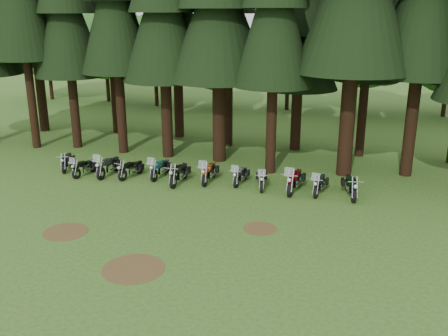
{
  "coord_description": "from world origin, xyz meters",
  "views": [
    {
      "loc": [
        8.32,
        -17.96,
        8.54
      ],
      "look_at": [
        1.65,
        5.0,
        1.0
      ],
      "focal_mm": 40.0,
      "sensor_mm": 36.0,
      "label": 1
    }
  ],
  "objects": [
    {
      "name": "decid_5",
      "position": [
        8.29,
        25.71,
        6.23
      ],
      "size": [
        8.45,
        8.21,
        10.56
      ],
      "color": "black",
      "rests_on": "ground"
    },
    {
      "name": "dirt_patch_0",
      "position": [
        -3.0,
        -2.0,
        0.01
      ],
      "size": [
        1.8,
        1.8,
        0.01
      ],
      "primitive_type": "cylinder",
      "color": "#4C3D1E",
      "rests_on": "ground"
    },
    {
      "name": "motorcycle_8",
      "position": [
        3.51,
        5.39,
        0.43
      ],
      "size": [
        0.66,
        2.04,
        1.28
      ],
      "rotation": [
        0.0,
        0.0,
        0.21
      ],
      "color": "black",
      "rests_on": "ground"
    },
    {
      "name": "motorcycle_7",
      "position": [
        2.33,
        5.71,
        0.42
      ],
      "size": [
        0.42,
        2.02,
        1.27
      ],
      "rotation": [
        0.0,
        0.0,
        -0.06
      ],
      "color": "black",
      "rests_on": "ground"
    },
    {
      "name": "decid_0",
      "position": [
        -22.1,
        25.26,
        5.9
      ],
      "size": [
        8.0,
        7.78,
        10.0
      ],
      "color": "black",
      "rests_on": "ground"
    },
    {
      "name": "decid_3",
      "position": [
        -4.71,
        25.13,
        4.51
      ],
      "size": [
        6.12,
        5.95,
        7.65
      ],
      "color": "black",
      "rests_on": "ground"
    },
    {
      "name": "motorcycle_6",
      "position": [
        0.67,
        5.56,
        0.49
      ],
      "size": [
        0.44,
        2.31,
        1.46
      ],
      "rotation": [
        0.0,
        0.0,
        0.03
      ],
      "color": "black",
      "rests_on": "ground"
    },
    {
      "name": "motorcycle_3",
      "position": [
        -3.56,
        5.1,
        0.43
      ],
      "size": [
        0.56,
        2.03,
        0.84
      ],
      "rotation": [
        0.0,
        0.0,
        -0.21
      ],
      "color": "black",
      "rests_on": "ground"
    },
    {
      "name": "motorcycle_0",
      "position": [
        -7.67,
        5.36,
        0.44
      ],
      "size": [
        0.87,
        2.01,
        0.86
      ],
      "rotation": [
        0.0,
        0.0,
        0.36
      ],
      "color": "black",
      "rests_on": "ground"
    },
    {
      "name": "motorcycle_5",
      "position": [
        -0.74,
        4.9,
        0.49
      ],
      "size": [
        0.33,
        2.36,
        0.96
      ],
      "rotation": [
        0.0,
        0.0,
        0.01
      ],
      "color": "black",
      "rests_on": "ground"
    },
    {
      "name": "pine_back_4",
      "position": [
        4.04,
        13.25,
        8.25
      ],
      "size": [
        4.94,
        4.94,
        13.78
      ],
      "color": "black",
      "rests_on": "ground"
    },
    {
      "name": "decid_1",
      "position": [
        -15.99,
        25.76,
        5.83
      ],
      "size": [
        7.91,
        7.69,
        9.88
      ],
      "color": "black",
      "rests_on": "ground"
    },
    {
      "name": "decid_4",
      "position": [
        1.58,
        26.32,
        4.37
      ],
      "size": [
        5.93,
        5.76,
        7.41
      ],
      "color": "black",
      "rests_on": "ground"
    },
    {
      "name": "dirt_patch_2",
      "position": [
        1.0,
        -4.0,
        0.01
      ],
      "size": [
        2.2,
        2.2,
        0.01
      ],
      "primitive_type": "cylinder",
      "color": "#4C3D1E",
      "rests_on": "ground"
    },
    {
      "name": "motorcycle_9",
      "position": [
        5.18,
        5.35,
        0.53
      ],
      "size": [
        0.56,
        2.51,
        1.57
      ],
      "rotation": [
        0.0,
        0.0,
        -0.09
      ],
      "color": "black",
      "rests_on": "ground"
    },
    {
      "name": "motorcycle_2",
      "position": [
        -4.88,
        5.03,
        0.49
      ],
      "size": [
        0.44,
        2.35,
        1.48
      ],
      "rotation": [
        0.0,
        0.0,
        -0.03
      ],
      "color": "black",
      "rests_on": "ground"
    },
    {
      "name": "motorcycle_1",
      "position": [
        -6.13,
        4.68,
        0.42
      ],
      "size": [
        0.55,
        2.01,
        1.26
      ],
      "rotation": [
        0.0,
        0.0,
        -0.15
      ],
      "color": "black",
      "rests_on": "ground"
    },
    {
      "name": "motorcycle_10",
      "position": [
        6.39,
        5.38,
        0.45
      ],
      "size": [
        0.51,
        2.15,
        1.35
      ],
      "rotation": [
        0.0,
        0.0,
        -0.11
      ],
      "color": "black",
      "rests_on": "ground"
    },
    {
      "name": "motorcycle_11",
      "position": [
        7.88,
        5.38,
        0.48
      ],
      "size": [
        0.64,
        2.29,
        0.94
      ],
      "rotation": [
        0.0,
        0.0,
        0.22
      ],
      "color": "black",
      "rests_on": "ground"
    },
    {
      "name": "decid_2",
      "position": [
        -10.43,
        24.78,
        4.95
      ],
      "size": [
        6.72,
        6.53,
        8.4
      ],
      "color": "black",
      "rests_on": "ground"
    },
    {
      "name": "ground",
      "position": [
        0.0,
        0.0,
        0.0
      ],
      "size": [
        120.0,
        120.0,
        0.0
      ],
      "primitive_type": "plane",
      "color": "#2E5B17",
      "rests_on": "ground"
    },
    {
      "name": "motorcycle_4",
      "position": [
        -2.06,
        5.51,
        0.47
      ],
      "size": [
        0.42,
        2.21,
        1.39
      ],
      "rotation": [
        0.0,
        0.0,
        -0.04
      ],
      "color": "black",
      "rests_on": "ground"
    },
    {
      "name": "dirt_patch_1",
      "position": [
        4.5,
        0.5,
        0.01
      ],
      "size": [
        1.4,
        1.4,
        0.01
      ],
      "primitive_type": "cylinder",
      "color": "#4C3D1E",
      "rests_on": "ground"
    }
  ]
}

